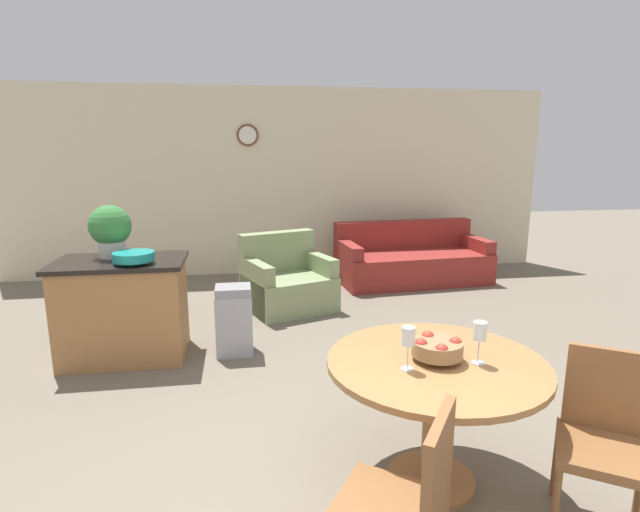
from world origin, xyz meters
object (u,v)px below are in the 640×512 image
(kitchen_island, at_px, (124,309))
(dining_chair_near_right, at_px, (605,433))
(fruit_bowl, at_px, (437,348))
(wine_glass_left, at_px, (408,338))
(dining_table, at_px, (435,389))
(wine_glass_right, at_px, (480,333))
(teal_bowl, at_px, (134,257))
(couch, at_px, (411,261))
(potted_plant, at_px, (110,229))
(armchair, at_px, (287,284))
(dining_chair_near_left, at_px, (406,502))
(trash_bin, at_px, (234,320))

(kitchen_island, bearing_deg, dining_chair_near_right, -41.83)
(fruit_bowl, xyz_separation_m, wine_glass_left, (-0.19, -0.08, 0.10))
(dining_table, bearing_deg, wine_glass_right, -19.35)
(dining_table, distance_m, fruit_bowl, 0.24)
(fruit_bowl, relative_size, teal_bowl, 0.79)
(fruit_bowl, xyz_separation_m, wine_glass_right, (0.20, -0.07, 0.10))
(wine_glass_left, relative_size, couch, 0.11)
(fruit_bowl, height_order, teal_bowl, teal_bowl)
(dining_table, relative_size, wine_glass_left, 5.10)
(dining_table, relative_size, couch, 0.55)
(wine_glass_right, bearing_deg, potted_plant, 135.63)
(teal_bowl, bearing_deg, dining_table, -45.30)
(fruit_bowl, bearing_deg, wine_glass_right, -18.93)
(couch, height_order, armchair, armchair)
(wine_glass_right, bearing_deg, dining_table, 160.65)
(dining_table, height_order, fruit_bowl, fruit_bowl)
(dining_table, distance_m, dining_chair_near_left, 0.82)
(dining_chair_near_left, distance_m, trash_bin, 2.82)
(wine_glass_left, xyz_separation_m, wine_glass_right, (0.39, 0.01, 0.00))
(armchair, bearing_deg, fruit_bowl, -101.28)
(dining_chair_near_left, height_order, wine_glass_right, wine_glass_right)
(dining_chair_near_left, bearing_deg, dining_table, 5.05)
(fruit_bowl, distance_m, armchair, 3.35)
(dining_table, height_order, trash_bin, dining_table)
(couch, relative_size, armchair, 1.85)
(teal_bowl, bearing_deg, kitchen_island, 134.35)
(dining_chair_near_right, xyz_separation_m, trash_bin, (-1.81, 2.42, -0.17))
(trash_bin, bearing_deg, kitchen_island, 176.04)
(dining_table, xyz_separation_m, fruit_bowl, (-0.00, -0.00, 0.24))
(teal_bowl, distance_m, armchair, 2.05)
(dining_chair_near_right, bearing_deg, dining_table, 5.05)
(wine_glass_right, height_order, trash_bin, wine_glass_right)
(teal_bowl, xyz_separation_m, potted_plant, (-0.24, 0.30, 0.19))
(wine_glass_right, bearing_deg, wine_glass_left, -177.97)
(trash_bin, bearing_deg, dining_chair_near_left, -75.60)
(wine_glass_left, bearing_deg, dining_table, 23.42)
(wine_glass_right, distance_m, kitchen_island, 3.15)
(dining_chair_near_right, xyz_separation_m, teal_bowl, (-2.62, 2.33, 0.46))
(dining_chair_near_right, bearing_deg, armchair, -37.36)
(wine_glass_left, bearing_deg, wine_glass_right, 2.03)
(dining_table, relative_size, teal_bowl, 3.45)
(potted_plant, bearing_deg, couch, 29.87)
(trash_bin, xyz_separation_m, couch, (2.43, 2.21, -0.03))
(fruit_bowl, distance_m, wine_glass_right, 0.23)
(wine_glass_left, xyz_separation_m, trash_bin, (-0.91, 2.10, -0.59))
(dining_chair_near_right, height_order, teal_bowl, teal_bowl)
(dining_table, relative_size, dining_chair_near_right, 1.33)
(dining_chair_near_left, distance_m, potted_plant, 3.48)
(wine_glass_left, height_order, wine_glass_right, same)
(dining_chair_near_right, xyz_separation_m, wine_glass_left, (-0.91, 0.32, 0.42))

